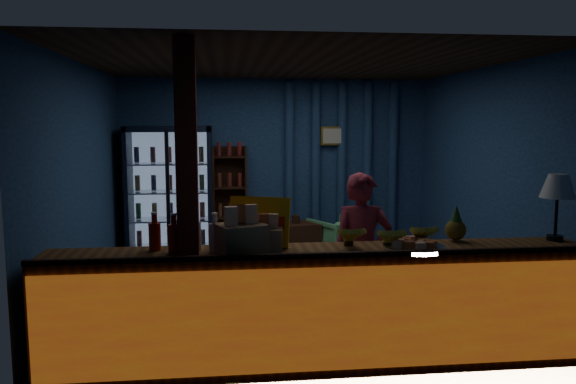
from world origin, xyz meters
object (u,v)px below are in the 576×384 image
object	(u,v)px
green_chair	(338,239)
pastry_tray	(415,246)
shopkeeper	(362,255)
table_lamp	(558,189)

from	to	relation	value
green_chair	pastry_tray	bearing A→B (deg)	59.86
pastry_tray	green_chair	bearing A→B (deg)	88.81
shopkeeper	table_lamp	size ratio (longest dim) A/B	2.62
pastry_tray	table_lamp	xyz separation A→B (m)	(1.31, 0.19, 0.42)
shopkeeper	pastry_tray	world-z (taller)	shopkeeper
shopkeeper	table_lamp	world-z (taller)	table_lamp
shopkeeper	table_lamp	xyz separation A→B (m)	(1.57, -0.47, 0.65)
pastry_tray	table_lamp	distance (m)	1.39
shopkeeper	pastry_tray	xyz separation A→B (m)	(0.27, -0.66, 0.23)
pastry_tray	table_lamp	world-z (taller)	table_lamp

